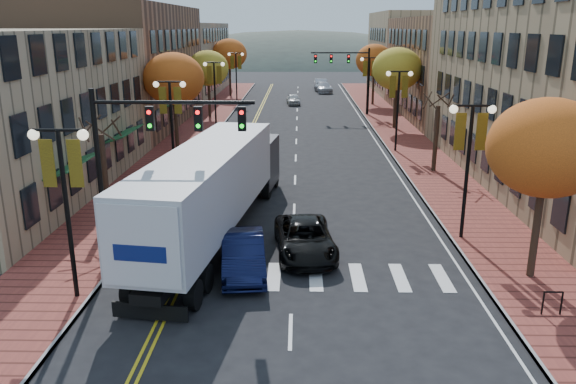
{
  "coord_description": "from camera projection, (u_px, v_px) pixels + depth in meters",
  "views": [
    {
      "loc": [
        0.24,
        -17.6,
        9.22
      ],
      "look_at": [
        -0.24,
        5.96,
        2.2
      ],
      "focal_mm": 35.0,
      "sensor_mm": 36.0,
      "label": 1
    }
  ],
  "objects": [
    {
      "name": "tree_left_c",
      "position": [
        208.0,
        68.0,
        56.56
      ],
      "size": [
        4.16,
        4.16,
        6.69
      ],
      "color": "#382619",
      "rests_on": "sidewalk_left"
    },
    {
      "name": "car_far_white",
      "position": [
        293.0,
        99.0,
        67.79
      ],
      "size": [
        1.86,
        3.86,
        1.27
      ],
      "primitive_type": "imported",
      "rotation": [
        0.0,
        0.0,
        0.1
      ],
      "color": "silver",
      "rests_on": "ground"
    },
    {
      "name": "building_left_far",
      "position": [
        174.0,
        59.0,
        76.93
      ],
      "size": [
        12.0,
        26.0,
        9.5
      ],
      "primitive_type": "cube",
      "color": "#9E8966",
      "rests_on": "ground"
    },
    {
      "name": "car_far_silver",
      "position": [
        323.0,
        87.0,
        79.88
      ],
      "size": [
        2.74,
        5.39,
        1.5
      ],
      "primitive_type": "imported",
      "rotation": [
        0.0,
        0.0,
        0.13
      ],
      "color": "#ADADB5",
      "rests_on": "ground"
    },
    {
      "name": "lamp_left_c",
      "position": [
        215.0,
        82.0,
        51.0
      ],
      "size": [
        1.96,
        0.36,
        6.05
      ],
      "color": "black",
      "rests_on": "ground"
    },
    {
      "name": "lamp_left_a",
      "position": [
        64.0,
        181.0,
        18.42
      ],
      "size": [
        1.96,
        0.36,
        6.05
      ],
      "color": "black",
      "rests_on": "ground"
    },
    {
      "name": "tree_right_b",
      "position": [
        436.0,
        139.0,
        35.93
      ],
      "size": [
        0.28,
        0.28,
        4.2
      ],
      "color": "#382619",
      "rests_on": "sidewalk_right"
    },
    {
      "name": "traffic_mast_near",
      "position": [
        147.0,
        144.0,
        21.08
      ],
      "size": [
        6.1,
        0.35,
        7.0
      ],
      "color": "black",
      "rests_on": "ground"
    },
    {
      "name": "lamp_left_d",
      "position": [
        236.0,
        67.0,
        68.25
      ],
      "size": [
        1.96,
        0.36,
        6.05
      ],
      "color": "black",
      "rests_on": "ground"
    },
    {
      "name": "traffic_mast_far",
      "position": [
        350.0,
        68.0,
        58.23
      ],
      "size": [
        6.1,
        0.34,
        7.0
      ],
      "color": "black",
      "rests_on": "ground"
    },
    {
      "name": "lamp_right_c",
      "position": [
        369.0,
        75.0,
        58.38
      ],
      "size": [
        1.96,
        0.36,
        6.05
      ],
      "color": "black",
      "rests_on": "ground"
    },
    {
      "name": "tree_left_d",
      "position": [
        229.0,
        54.0,
        73.65
      ],
      "size": [
        4.61,
        4.61,
        7.42
      ],
      "color": "#382619",
      "rests_on": "sidewalk_left"
    },
    {
      "name": "semi_truck",
      "position": [
        216.0,
        183.0,
        24.98
      ],
      "size": [
        5.02,
        17.25,
        4.26
      ],
      "rotation": [
        0.0,
        0.0,
        -0.14
      ],
      "color": "black",
      "rests_on": "ground"
    },
    {
      "name": "tree_left_b",
      "position": [
        174.0,
        79.0,
        41.12
      ],
      "size": [
        4.48,
        4.48,
        7.21
      ],
      "color": "#382619",
      "rests_on": "sidewalk_left"
    },
    {
      "name": "tree_left_a",
      "position": [
        105.0,
        178.0,
        26.7
      ],
      "size": [
        0.28,
        0.28,
        4.2
      ],
      "color": "#382619",
      "rests_on": "sidewalk_left"
    },
    {
      "name": "sidewalk_right",
      "position": [
        396.0,
        131.0,
        50.45
      ],
      "size": [
        4.0,
        85.0,
        0.15
      ],
      "primitive_type": "cube",
      "color": "brown",
      "rests_on": "ground"
    },
    {
      "name": "tree_right_d",
      "position": [
        374.0,
        60.0,
        65.73
      ],
      "size": [
        4.35,
        4.35,
        7.0
      ],
      "color": "#382619",
      "rests_on": "sidewalk_right"
    },
    {
      "name": "tree_right_a",
      "position": [
        547.0,
        148.0,
        19.8
      ],
      "size": [
        4.16,
        4.16,
        6.69
      ],
      "color": "#382619",
      "rests_on": "sidewalk_right"
    },
    {
      "name": "ground",
      "position": [
        291.0,
        301.0,
        19.5
      ],
      "size": [
        200.0,
        200.0,
        0.0
      ],
      "primitive_type": "plane",
      "color": "black",
      "rests_on": "ground"
    },
    {
      "name": "sidewalk_left",
      "position": [
        197.0,
        130.0,
        50.8
      ],
      "size": [
        4.0,
        85.0,
        0.15
      ],
      "primitive_type": "cube",
      "color": "brown",
      "rests_on": "ground"
    },
    {
      "name": "building_right_mid",
      "position": [
        476.0,
        68.0,
        57.96
      ],
      "size": [
        15.0,
        24.0,
        10.0
      ],
      "primitive_type": "cube",
      "color": "brown",
      "rests_on": "ground"
    },
    {
      "name": "navy_sedan",
      "position": [
        243.0,
        254.0,
        21.6
      ],
      "size": [
        2.14,
        4.76,
        1.52
      ],
      "primitive_type": "imported",
      "rotation": [
        0.0,
        0.0,
        0.12
      ],
      "color": "black",
      "rests_on": "ground"
    },
    {
      "name": "car_far_oncoming",
      "position": [
        321.0,
        84.0,
        83.4
      ],
      "size": [
        2.0,
        5.03,
        1.63
      ],
      "primitive_type": "imported",
      "rotation": [
        0.0,
        0.0,
        3.2
      ],
      "color": "#B9B8C0",
      "rests_on": "ground"
    },
    {
      "name": "building_left_mid",
      "position": [
        117.0,
        66.0,
        52.76
      ],
      "size": [
        12.0,
        24.0,
        11.0
      ],
      "primitive_type": "cube",
      "color": "brown",
      "rests_on": "ground"
    },
    {
      "name": "lamp_right_a",
      "position": [
        469.0,
        146.0,
        23.88
      ],
      "size": [
        1.96,
        0.36,
        6.05
      ],
      "color": "black",
      "rests_on": "ground"
    },
    {
      "name": "lamp_left_b",
      "position": [
        171.0,
        110.0,
        33.75
      ],
      "size": [
        1.96,
        0.36,
        6.05
      ],
      "color": "black",
      "rests_on": "ground"
    },
    {
      "name": "lamp_right_b",
      "position": [
        398.0,
        95.0,
        41.13
      ],
      "size": [
        1.96,
        0.36,
        6.05
      ],
      "color": "black",
      "rests_on": "ground"
    },
    {
      "name": "building_right_far",
      "position": [
        429.0,
        53.0,
        78.9
      ],
      "size": [
        15.0,
        20.0,
        11.0
      ],
      "primitive_type": "cube",
      "color": "#9E8966",
      "rests_on": "ground"
    },
    {
      "name": "black_suv",
      "position": [
        305.0,
        238.0,
        23.36
      ],
      "size": [
        2.81,
        5.25,
        1.4
      ],
      "primitive_type": "imported",
      "rotation": [
        0.0,
        0.0,
        0.1
      ],
      "color": "black",
      "rests_on": "ground"
    },
    {
      "name": "tree_right_c",
      "position": [
        397.0,
        69.0,
        50.35
      ],
      "size": [
        4.48,
        4.48,
        7.21
      ],
      "color": "#382619",
      "rests_on": "sidewalk_right"
    }
  ]
}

